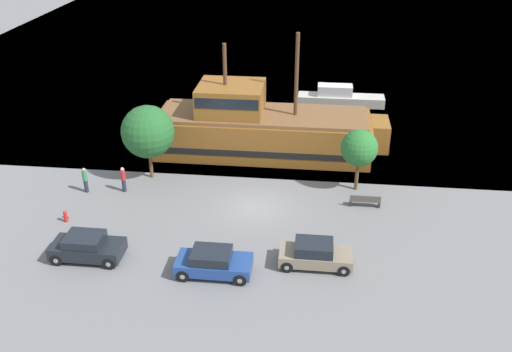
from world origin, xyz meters
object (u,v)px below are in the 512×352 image
fire_hydrant (66,216)px  pedestrian_walking_far (123,179)px  pirate_ship (261,128)px  parked_car_curb_mid (213,262)px  parked_car_curb_front (315,254)px  pedestrian_walking_near (85,180)px  bench_promenade_east (365,201)px  parked_car_curb_rear (87,247)px  moored_boat_dockside (339,98)px

fire_hydrant → pedestrian_walking_far: pedestrian_walking_far is taller
pirate_ship → parked_car_curb_mid: 15.63m
pirate_ship → fire_hydrant: size_ratio=22.64×
pirate_ship → parked_car_curb_front: bearing=-72.6°
pirate_ship → pedestrian_walking_near: pirate_ship is taller
pirate_ship → parked_car_curb_front: pirate_ship is taller
fire_hydrant → bench_promenade_east: size_ratio=0.40×
parked_car_curb_front → pedestrian_walking_near: 16.74m
parked_car_curb_rear → pedestrian_walking_far: pedestrian_walking_far is taller
parked_car_curb_rear → moored_boat_dockside: bearing=61.6°
fire_hydrant → bench_promenade_east: bearing=11.9°
moored_boat_dockside → fire_hydrant: (-16.96, -22.76, -0.28)m
parked_car_curb_mid → pedestrian_walking_near: pedestrian_walking_near is taller
parked_car_curb_front → pedestrian_walking_near: size_ratio=2.21×
moored_boat_dockside → fire_hydrant: bearing=-126.7°
parked_car_curb_rear → pedestrian_walking_far: bearing=93.2°
moored_boat_dockside → parked_car_curb_front: bearing=-93.9°
pirate_ship → fire_hydrant: (-10.77, -11.42, -1.56)m
pirate_ship → parked_car_curb_rear: 17.00m
bench_promenade_east → pedestrian_walking_near: 18.45m
pirate_ship → moored_boat_dockside: bearing=61.4°
parked_car_curb_mid → fire_hydrant: parked_car_curb_mid is taller
fire_hydrant → pedestrian_walking_far: size_ratio=0.43×
pedestrian_walking_far → fire_hydrant: bearing=-119.3°
pirate_ship → moored_boat_dockside: 12.99m
pedestrian_walking_far → pirate_ship: bearing=40.7°
parked_car_curb_mid → pedestrian_walking_near: bearing=141.8°
fire_hydrant → pedestrian_walking_far: bearing=60.7°
moored_boat_dockside → parked_car_curb_rear: moored_boat_dockside is taller
parked_car_curb_front → parked_car_curb_mid: 5.48m
pirate_ship → fire_hydrant: 15.77m
parked_car_curb_front → pedestrian_walking_far: bearing=151.6°
moored_boat_dockside → parked_car_curb_mid: 27.81m
parked_car_curb_front → parked_car_curb_mid: bearing=-165.8°
pedestrian_walking_near → pedestrian_walking_far: size_ratio=1.00×
parked_car_curb_front → fire_hydrant: (-15.21, 2.79, -0.30)m
pedestrian_walking_far → parked_car_curb_front: bearing=-28.4°
parked_car_curb_front → parked_car_curb_rear: (-12.45, -0.73, 0.02)m
moored_boat_dockside → parked_car_curb_front: 25.61m
parked_car_curb_rear → pirate_ship: bearing=61.8°
moored_boat_dockside → pedestrian_walking_near: moored_boat_dockside is taller
moored_boat_dockside → parked_car_curb_rear: (-14.20, -26.29, 0.05)m
parked_car_curb_front → pedestrian_walking_near: (-15.38, 6.59, 0.19)m
pedestrian_walking_far → parked_car_curb_mid: bearing=-47.6°
parked_car_curb_mid → fire_hydrant: 10.74m
pirate_ship → parked_car_curb_front: 14.94m
pirate_ship → bench_promenade_east: pirate_ship is taller
parked_car_curb_front → moored_boat_dockside: bearing=86.1°
pedestrian_walking_near → pedestrian_walking_far: bearing=8.1°
parked_car_curb_front → fire_hydrant: bearing=169.6°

